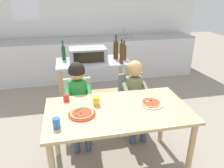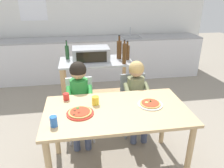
{
  "view_description": "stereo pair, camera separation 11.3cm",
  "coord_description": "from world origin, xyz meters",
  "px_view_note": "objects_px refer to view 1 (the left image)",
  "views": [
    {
      "loc": [
        -0.45,
        -1.86,
        1.86
      ],
      "look_at": [
        0.0,
        0.3,
        0.9
      ],
      "focal_mm": 34.88,
      "sensor_mm": 36.0,
      "label": 1
    },
    {
      "loc": [
        -0.34,
        -1.88,
        1.86
      ],
      "look_at": [
        0.0,
        0.3,
        0.9
      ],
      "focal_mm": 34.88,
      "sensor_mm": 36.0,
      "label": 2
    }
  ],
  "objects_px": {
    "bottle_clear_vinegar": "(122,53)",
    "child_in_olive_shirt": "(135,90)",
    "child_in_green_shirt": "(78,94)",
    "pizza_plate_white": "(151,103)",
    "drinking_cup_blue": "(56,123)",
    "dining_table": "(118,118)",
    "pizza_plate_red_rimmed": "(82,114)",
    "bottle_tall_green_wine": "(63,53)",
    "bottle_squat_spirits": "(124,52)",
    "toaster_oven": "(88,54)",
    "dining_chair_left": "(79,105)",
    "dining_chair_right": "(132,99)",
    "drinking_cup_yellow": "(96,101)",
    "kitchen_island_cart": "(93,80)",
    "drinking_cup_red": "(66,98)",
    "bottle_slim_sauce": "(116,49)"
  },
  "relations": [
    {
      "from": "bottle_clear_vinegar",
      "to": "child_in_olive_shirt",
      "type": "distance_m",
      "value": 0.56
    },
    {
      "from": "child_in_green_shirt",
      "to": "pizza_plate_white",
      "type": "bearing_deg",
      "value": -35.41
    },
    {
      "from": "child_in_green_shirt",
      "to": "drinking_cup_blue",
      "type": "xyz_separation_m",
      "value": [
        -0.23,
        -0.75,
        0.11
      ]
    },
    {
      "from": "dining_table",
      "to": "pizza_plate_red_rimmed",
      "type": "bearing_deg",
      "value": -175.36
    },
    {
      "from": "bottle_tall_green_wine",
      "to": "child_in_green_shirt",
      "type": "distance_m",
      "value": 0.85
    },
    {
      "from": "bottle_clear_vinegar",
      "to": "pizza_plate_white",
      "type": "relative_size",
      "value": 1.31
    },
    {
      "from": "child_in_green_shirt",
      "to": "pizza_plate_red_rimmed",
      "type": "height_order",
      "value": "child_in_green_shirt"
    },
    {
      "from": "bottle_clear_vinegar",
      "to": "dining_table",
      "type": "relative_size",
      "value": 0.23
    },
    {
      "from": "bottle_tall_green_wine",
      "to": "child_in_green_shirt",
      "type": "relative_size",
      "value": 0.26
    },
    {
      "from": "child_in_olive_shirt",
      "to": "bottle_squat_spirits",
      "type": "bearing_deg",
      "value": 90.27
    },
    {
      "from": "bottle_tall_green_wine",
      "to": "drinking_cup_blue",
      "type": "distance_m",
      "value": 1.54
    },
    {
      "from": "toaster_oven",
      "to": "dining_chair_left",
      "type": "relative_size",
      "value": 0.64
    },
    {
      "from": "dining_chair_right",
      "to": "drinking_cup_yellow",
      "type": "distance_m",
      "value": 0.85
    },
    {
      "from": "dining_table",
      "to": "pizza_plate_white",
      "type": "distance_m",
      "value": 0.38
    },
    {
      "from": "dining_table",
      "to": "dining_chair_right",
      "type": "height_order",
      "value": "dining_chair_right"
    },
    {
      "from": "bottle_tall_green_wine",
      "to": "pizza_plate_white",
      "type": "xyz_separation_m",
      "value": [
        0.87,
        -1.29,
        -0.25
      ]
    },
    {
      "from": "bottle_clear_vinegar",
      "to": "bottle_tall_green_wine",
      "type": "distance_m",
      "value": 0.87
    },
    {
      "from": "bottle_squat_spirits",
      "to": "pizza_plate_white",
      "type": "xyz_separation_m",
      "value": [
        0.0,
        -1.12,
        -0.25
      ]
    },
    {
      "from": "bottle_clear_vinegar",
      "to": "drinking_cup_blue",
      "type": "relative_size",
      "value": 3.48
    },
    {
      "from": "kitchen_island_cart",
      "to": "pizza_plate_red_rimmed",
      "type": "xyz_separation_m",
      "value": [
        -0.26,
        -1.2,
        0.16
      ]
    },
    {
      "from": "drinking_cup_red",
      "to": "bottle_slim_sauce",
      "type": "bearing_deg",
      "value": 50.76
    },
    {
      "from": "kitchen_island_cart",
      "to": "bottle_clear_vinegar",
      "type": "height_order",
      "value": "bottle_clear_vinegar"
    },
    {
      "from": "dining_table",
      "to": "dining_chair_right",
      "type": "bearing_deg",
      "value": 62.29
    },
    {
      "from": "bottle_squat_spirits",
      "to": "bottle_clear_vinegar",
      "type": "bearing_deg",
      "value": -114.41
    },
    {
      "from": "bottle_slim_sauce",
      "to": "drinking_cup_yellow",
      "type": "distance_m",
      "value": 1.2
    },
    {
      "from": "toaster_oven",
      "to": "drinking_cup_red",
      "type": "bearing_deg",
      "value": -110.84
    },
    {
      "from": "bottle_tall_green_wine",
      "to": "pizza_plate_white",
      "type": "height_order",
      "value": "bottle_tall_green_wine"
    },
    {
      "from": "drinking_cup_blue",
      "to": "drinking_cup_yellow",
      "type": "bearing_deg",
      "value": 40.61
    },
    {
      "from": "toaster_oven",
      "to": "drinking_cup_blue",
      "type": "bearing_deg",
      "value": -107.22
    },
    {
      "from": "child_in_green_shirt",
      "to": "child_in_olive_shirt",
      "type": "relative_size",
      "value": 1.03
    },
    {
      "from": "bottle_slim_sauce",
      "to": "dining_chair_right",
      "type": "xyz_separation_m",
      "value": [
        0.11,
        -0.53,
        -0.57
      ]
    },
    {
      "from": "bottle_slim_sauce",
      "to": "bottle_tall_green_wine",
      "type": "xyz_separation_m",
      "value": [
        -0.76,
        0.11,
        -0.03
      ]
    },
    {
      "from": "dining_chair_left",
      "to": "child_in_green_shirt",
      "type": "bearing_deg",
      "value": -90.0
    },
    {
      "from": "child_in_green_shirt",
      "to": "pizza_plate_red_rimmed",
      "type": "relative_size",
      "value": 3.99
    },
    {
      "from": "pizza_plate_red_rimmed",
      "to": "drinking_cup_red",
      "type": "bearing_deg",
      "value": 113.82
    },
    {
      "from": "pizza_plate_white",
      "to": "toaster_oven",
      "type": "bearing_deg",
      "value": 115.06
    },
    {
      "from": "bottle_slim_sauce",
      "to": "drinking_cup_red",
      "type": "bearing_deg",
      "value": -129.24
    },
    {
      "from": "bottle_squat_spirits",
      "to": "drinking_cup_red",
      "type": "distance_m",
      "value": 1.24
    },
    {
      "from": "bottle_clear_vinegar",
      "to": "dining_chair_right",
      "type": "height_order",
      "value": "bottle_clear_vinegar"
    },
    {
      "from": "pizza_plate_red_rimmed",
      "to": "drinking_cup_blue",
      "type": "height_order",
      "value": "drinking_cup_blue"
    },
    {
      "from": "pizza_plate_white",
      "to": "drinking_cup_blue",
      "type": "distance_m",
      "value": 0.99
    },
    {
      "from": "drinking_cup_red",
      "to": "bottle_squat_spirits",
      "type": "bearing_deg",
      "value": 44.88
    },
    {
      "from": "dining_table",
      "to": "child_in_green_shirt",
      "type": "bearing_deg",
      "value": 123.46
    },
    {
      "from": "child_in_olive_shirt",
      "to": "bottle_clear_vinegar",
      "type": "bearing_deg",
      "value": 102.09
    },
    {
      "from": "child_in_olive_shirt",
      "to": "drinking_cup_blue",
      "type": "distance_m",
      "value": 1.24
    },
    {
      "from": "bottle_slim_sauce",
      "to": "drinking_cup_blue",
      "type": "distance_m",
      "value": 1.67
    },
    {
      "from": "kitchen_island_cart",
      "to": "bottle_squat_spirits",
      "type": "distance_m",
      "value": 0.63
    },
    {
      "from": "dining_table",
      "to": "drinking_cup_blue",
      "type": "relative_size",
      "value": 14.98
    },
    {
      "from": "kitchen_island_cart",
      "to": "drinking_cup_blue",
      "type": "bearing_deg",
      "value": -109.7
    },
    {
      "from": "bottle_clear_vinegar",
      "to": "toaster_oven",
      "type": "bearing_deg",
      "value": 155.53
    }
  ]
}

